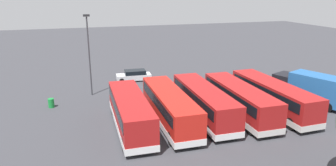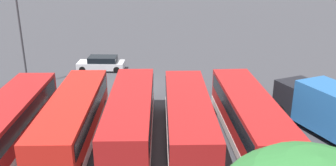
{
  "view_description": "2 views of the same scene",
  "coord_description": "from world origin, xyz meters",
  "px_view_note": "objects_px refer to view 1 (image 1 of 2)",
  "views": [
    {
      "loc": [
        11.43,
        35.53,
        11.72
      ],
      "look_at": [
        1.07,
        2.47,
        1.38
      ],
      "focal_mm": 33.36,
      "sensor_mm": 36.0,
      "label": 1
    },
    {
      "loc": [
        -1.55,
        30.4,
        11.06
      ],
      "look_at": [
        -2.55,
        5.17,
        1.99
      ],
      "focal_mm": 38.78,
      "sensor_mm": 36.0,
      "label": 2
    }
  ],
  "objects_px": {
    "bus_single_deck_third": "(204,102)",
    "car_hatchback_silver": "(134,75)",
    "box_truck_blue": "(310,87)",
    "waste_bin_yellow": "(51,103)",
    "bus_single_deck_fourth": "(170,106)",
    "bus_single_deck_near_end": "(272,96)",
    "lamp_post_tall": "(89,50)",
    "bus_single_deck_fifth": "(130,112)",
    "bus_single_deck_second": "(239,100)"
  },
  "relations": [
    {
      "from": "bus_single_deck_third",
      "to": "car_hatchback_silver",
      "type": "xyz_separation_m",
      "value": [
        3.76,
        -14.55,
        -0.92
      ]
    },
    {
      "from": "box_truck_blue",
      "to": "waste_bin_yellow",
      "type": "height_order",
      "value": "box_truck_blue"
    },
    {
      "from": "bus_single_deck_third",
      "to": "bus_single_deck_fourth",
      "type": "bearing_deg",
      "value": 3.46
    },
    {
      "from": "waste_bin_yellow",
      "to": "bus_single_deck_near_end",
      "type": "bearing_deg",
      "value": 160.03
    },
    {
      "from": "car_hatchback_silver",
      "to": "waste_bin_yellow",
      "type": "relative_size",
      "value": 4.93
    },
    {
      "from": "bus_single_deck_fourth",
      "to": "lamp_post_tall",
      "type": "distance_m",
      "value": 12.61
    },
    {
      "from": "lamp_post_tall",
      "to": "waste_bin_yellow",
      "type": "xyz_separation_m",
      "value": [
        4.34,
        2.91,
        -4.83
      ]
    },
    {
      "from": "bus_single_deck_near_end",
      "to": "bus_single_deck_fifth",
      "type": "distance_m",
      "value": 14.31
    },
    {
      "from": "bus_single_deck_near_end",
      "to": "lamp_post_tall",
      "type": "xyz_separation_m",
      "value": [
        16.87,
        -10.62,
        3.68
      ]
    },
    {
      "from": "bus_single_deck_fifth",
      "to": "bus_single_deck_second",
      "type": "bearing_deg",
      "value": 179.34
    },
    {
      "from": "bus_single_deck_fifth",
      "to": "bus_single_deck_near_end",
      "type": "bearing_deg",
      "value": 179.7
    },
    {
      "from": "bus_single_deck_second",
      "to": "bus_single_deck_fourth",
      "type": "bearing_deg",
      "value": -2.65
    },
    {
      "from": "box_truck_blue",
      "to": "waste_bin_yellow",
      "type": "distance_m",
      "value": 27.44
    },
    {
      "from": "box_truck_blue",
      "to": "waste_bin_yellow",
      "type": "xyz_separation_m",
      "value": [
        26.57,
        -6.74,
        -1.23
      ]
    },
    {
      "from": "bus_single_deck_fourth",
      "to": "waste_bin_yellow",
      "type": "distance_m",
      "value": 12.95
    },
    {
      "from": "bus_single_deck_second",
      "to": "lamp_post_tall",
      "type": "height_order",
      "value": "lamp_post_tall"
    },
    {
      "from": "bus_single_deck_fourth",
      "to": "waste_bin_yellow",
      "type": "xyz_separation_m",
      "value": [
        10.54,
        -7.43,
        -1.15
      ]
    },
    {
      "from": "bus_single_deck_second",
      "to": "waste_bin_yellow",
      "type": "distance_m",
      "value": 19.16
    },
    {
      "from": "car_hatchback_silver",
      "to": "lamp_post_tall",
      "type": "bearing_deg",
      "value": 36.87
    },
    {
      "from": "bus_single_deck_near_end",
      "to": "bus_single_deck_third",
      "type": "xyz_separation_m",
      "value": [
        7.22,
        -0.48,
        -0.0
      ]
    },
    {
      "from": "bus_single_deck_third",
      "to": "box_truck_blue",
      "type": "xyz_separation_m",
      "value": [
        -12.58,
        -0.48,
        0.08
      ]
    },
    {
      "from": "bus_single_deck_second",
      "to": "bus_single_deck_fourth",
      "type": "xyz_separation_m",
      "value": [
        6.94,
        -0.32,
        0.0
      ]
    },
    {
      "from": "bus_single_deck_second",
      "to": "bus_single_deck_fifth",
      "type": "relative_size",
      "value": 1.03
    },
    {
      "from": "bus_single_deck_fourth",
      "to": "lamp_post_tall",
      "type": "relative_size",
      "value": 1.22
    },
    {
      "from": "lamp_post_tall",
      "to": "bus_single_deck_second",
      "type": "bearing_deg",
      "value": 140.95
    },
    {
      "from": "bus_single_deck_third",
      "to": "bus_single_deck_fifth",
      "type": "xyz_separation_m",
      "value": [
        7.09,
        0.41,
        -0.0
      ]
    },
    {
      "from": "bus_single_deck_fourth",
      "to": "car_hatchback_silver",
      "type": "height_order",
      "value": "bus_single_deck_fourth"
    },
    {
      "from": "box_truck_blue",
      "to": "car_hatchback_silver",
      "type": "relative_size",
      "value": 1.68
    },
    {
      "from": "bus_single_deck_fifth",
      "to": "lamp_post_tall",
      "type": "height_order",
      "value": "lamp_post_tall"
    },
    {
      "from": "lamp_post_tall",
      "to": "bus_single_deck_fifth",
      "type": "bearing_deg",
      "value": 103.66
    },
    {
      "from": "bus_single_deck_near_end",
      "to": "box_truck_blue",
      "type": "distance_m",
      "value": 5.45
    },
    {
      "from": "bus_single_deck_third",
      "to": "lamp_post_tall",
      "type": "xyz_separation_m",
      "value": [
        9.65,
        -10.13,
        3.68
      ]
    },
    {
      "from": "bus_single_deck_near_end",
      "to": "bus_single_deck_fourth",
      "type": "relative_size",
      "value": 1.02
    },
    {
      "from": "bus_single_deck_second",
      "to": "waste_bin_yellow",
      "type": "bearing_deg",
      "value": -23.91
    },
    {
      "from": "bus_single_deck_third",
      "to": "bus_single_deck_fourth",
      "type": "relative_size",
      "value": 0.99
    },
    {
      "from": "bus_single_deck_near_end",
      "to": "box_truck_blue",
      "type": "height_order",
      "value": "box_truck_blue"
    },
    {
      "from": "bus_single_deck_second",
      "to": "box_truck_blue",
      "type": "bearing_deg",
      "value": -173.64
    },
    {
      "from": "bus_single_deck_fourth",
      "to": "bus_single_deck_third",
      "type": "bearing_deg",
      "value": -176.54
    },
    {
      "from": "bus_single_deck_near_end",
      "to": "box_truck_blue",
      "type": "relative_size",
      "value": 1.46
    },
    {
      "from": "box_truck_blue",
      "to": "car_hatchback_silver",
      "type": "distance_m",
      "value": 21.59
    },
    {
      "from": "bus_single_deck_near_end",
      "to": "box_truck_blue",
      "type": "xyz_separation_m",
      "value": [
        -5.36,
        -0.97,
        0.08
      ]
    },
    {
      "from": "bus_single_deck_third",
      "to": "lamp_post_tall",
      "type": "relative_size",
      "value": 1.21
    },
    {
      "from": "bus_single_deck_second",
      "to": "bus_single_deck_fifth",
      "type": "distance_m",
      "value": 10.58
    },
    {
      "from": "bus_single_deck_near_end",
      "to": "waste_bin_yellow",
      "type": "relative_size",
      "value": 12.11
    },
    {
      "from": "bus_single_deck_third",
      "to": "lamp_post_tall",
      "type": "height_order",
      "value": "lamp_post_tall"
    },
    {
      "from": "bus_single_deck_third",
      "to": "car_hatchback_silver",
      "type": "relative_size",
      "value": 2.38
    },
    {
      "from": "bus_single_deck_near_end",
      "to": "lamp_post_tall",
      "type": "distance_m",
      "value": 20.27
    },
    {
      "from": "box_truck_blue",
      "to": "lamp_post_tall",
      "type": "height_order",
      "value": "lamp_post_tall"
    },
    {
      "from": "bus_single_deck_near_end",
      "to": "bus_single_deck_third",
      "type": "relative_size",
      "value": 1.03
    },
    {
      "from": "car_hatchback_silver",
      "to": "waste_bin_yellow",
      "type": "height_order",
      "value": "car_hatchback_silver"
    }
  ]
}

